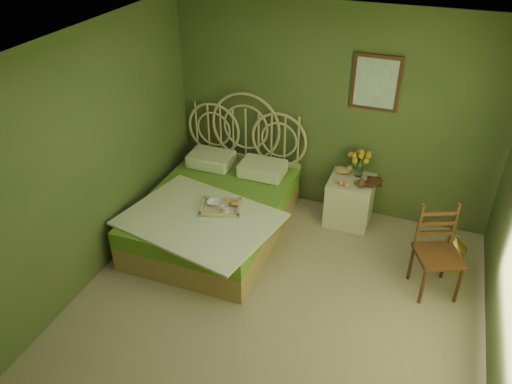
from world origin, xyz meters
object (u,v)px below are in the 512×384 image
at_px(nightstand, 351,195).
at_px(chair, 440,245).
at_px(birdcage, 453,253).
at_px(bed, 216,209).

bearing_deg(nightstand, chair, -39.30).
distance_m(nightstand, chair, 1.41).
xyz_separation_m(nightstand, chair, (1.08, -0.89, 0.18)).
bearing_deg(birdcage, bed, -173.74).
relative_size(chair, birdcage, 2.48).
bearing_deg(bed, birdcage, 6.26).
bearing_deg(chair, nightstand, 116.87).
height_order(bed, chair, bed).
bearing_deg(nightstand, bed, -151.42).
xyz_separation_m(bed, birdcage, (2.73, 0.30, -0.12)).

